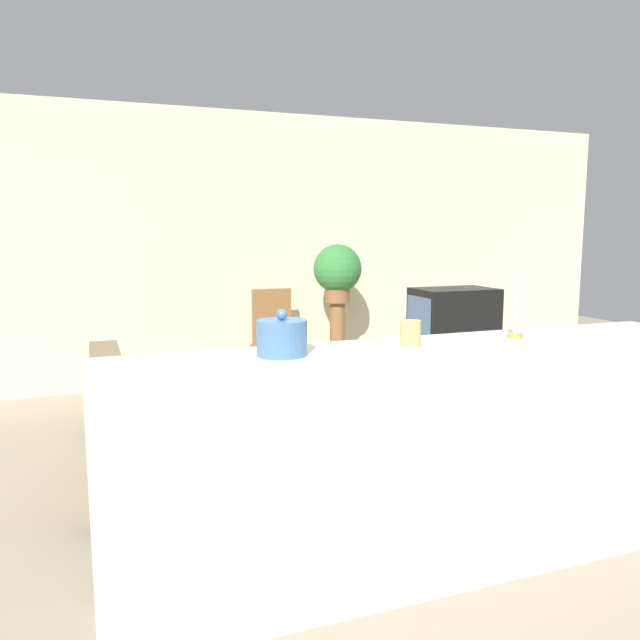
{
  "coord_description": "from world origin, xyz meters",
  "views": [
    {
      "loc": [
        -1.37,
        -2.78,
        1.53
      ],
      "look_at": [
        0.31,
        1.64,
        0.85
      ],
      "focal_mm": 35.0,
      "sensor_mm": 36.0,
      "label": 1
    }
  ],
  "objects_px": {
    "couch": "(164,429)",
    "wooden_chair": "(275,336)",
    "television": "(453,319)",
    "potted_plant": "(337,270)",
    "decorative_bowl": "(282,337)"
  },
  "relations": [
    {
      "from": "couch",
      "to": "wooden_chair",
      "type": "bearing_deg",
      "value": 53.68
    },
    {
      "from": "television",
      "to": "wooden_chair",
      "type": "height_order",
      "value": "television"
    },
    {
      "from": "potted_plant",
      "to": "couch",
      "type": "bearing_deg",
      "value": -139.26
    },
    {
      "from": "couch",
      "to": "television",
      "type": "bearing_deg",
      "value": 9.46
    },
    {
      "from": "couch",
      "to": "wooden_chair",
      "type": "relative_size",
      "value": 1.86
    },
    {
      "from": "television",
      "to": "potted_plant",
      "type": "xyz_separation_m",
      "value": [
        -0.54,
        1.22,
        0.35
      ]
    },
    {
      "from": "decorative_bowl",
      "to": "television",
      "type": "bearing_deg",
      "value": 44.49
    },
    {
      "from": "potted_plant",
      "to": "decorative_bowl",
      "type": "relative_size",
      "value": 2.87
    },
    {
      "from": "couch",
      "to": "decorative_bowl",
      "type": "height_order",
      "value": "decorative_bowl"
    },
    {
      "from": "television",
      "to": "decorative_bowl",
      "type": "bearing_deg",
      "value": -135.51
    },
    {
      "from": "wooden_chair",
      "to": "decorative_bowl",
      "type": "bearing_deg",
      "value": -106.21
    },
    {
      "from": "wooden_chair",
      "to": "potted_plant",
      "type": "xyz_separation_m",
      "value": [
        0.61,
        -0.12,
        0.64
      ]
    },
    {
      "from": "potted_plant",
      "to": "wooden_chair",
      "type": "bearing_deg",
      "value": 169.0
    },
    {
      "from": "television",
      "to": "decorative_bowl",
      "type": "relative_size",
      "value": 3.38
    },
    {
      "from": "potted_plant",
      "to": "decorative_bowl",
      "type": "height_order",
      "value": "potted_plant"
    }
  ]
}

